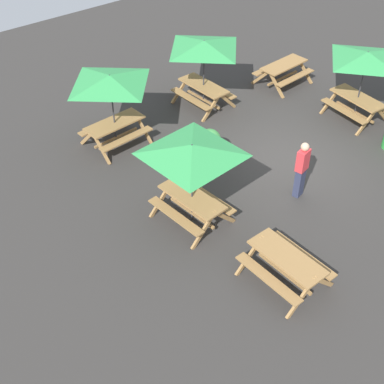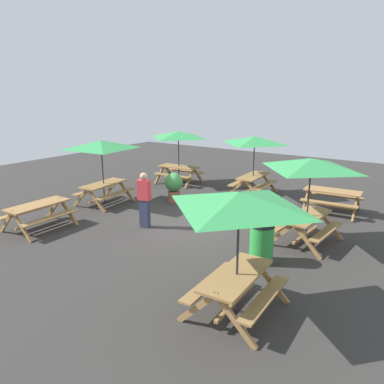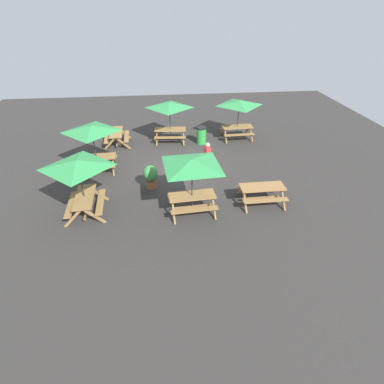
% 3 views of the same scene
% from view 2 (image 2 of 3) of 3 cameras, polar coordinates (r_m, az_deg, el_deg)
% --- Properties ---
extents(ground_plane, '(28.06, 28.06, 0.00)m').
position_cam_2_polar(ground_plane, '(11.85, 0.64, -4.37)').
color(ground_plane, '#33302D').
rests_on(ground_plane, ground).
extents(picnic_table_0, '(2.12, 2.12, 2.34)m').
position_cam_2_polar(picnic_table_0, '(16.35, -2.06, 8.16)').
color(picnic_table_0, olive).
rests_on(picnic_table_0, ground).
extents(picnic_table_1, '(2.07, 2.07, 2.34)m').
position_cam_2_polar(picnic_table_1, '(6.46, 7.18, -2.61)').
color(picnic_table_1, olive).
rests_on(picnic_table_1, ground).
extents(picnic_table_2, '(2.82, 2.82, 2.34)m').
position_cam_2_polar(picnic_table_2, '(13.55, -13.64, 6.34)').
color(picnic_table_2, olive).
rests_on(picnic_table_2, ground).
extents(picnic_table_3, '(2.16, 2.16, 2.34)m').
position_cam_2_polar(picnic_table_3, '(10.09, 17.65, 3.18)').
color(picnic_table_3, olive).
rests_on(picnic_table_3, ground).
extents(picnic_table_4, '(1.62, 1.88, 0.81)m').
position_cam_2_polar(picnic_table_4, '(13.36, 20.59, -0.59)').
color(picnic_table_4, olive).
rests_on(picnic_table_4, ground).
extents(picnic_table_5, '(1.81, 1.55, 0.81)m').
position_cam_2_polar(picnic_table_5, '(11.88, -22.39, -2.64)').
color(picnic_table_5, olive).
rests_on(picnic_table_5, ground).
extents(picnic_table_6, '(2.07, 2.07, 2.34)m').
position_cam_2_polar(picnic_table_6, '(14.66, 9.50, 7.18)').
color(picnic_table_6, olive).
rests_on(picnic_table_6, ground).
extents(trash_bin_green, '(0.59, 0.59, 0.98)m').
position_cam_2_polar(trash_bin_green, '(9.07, 10.56, -7.54)').
color(trash_bin_green, green).
rests_on(trash_bin_green, ground).
extents(potted_plant_0, '(0.65, 0.65, 1.09)m').
position_cam_2_polar(potted_plant_0, '(13.69, -2.80, 1.03)').
color(potted_plant_0, '#935138').
rests_on(potted_plant_0, ground).
extents(person_standing, '(0.29, 0.40, 1.67)m').
position_cam_2_polar(person_standing, '(11.12, -7.29, -1.02)').
color(person_standing, '#2D334C').
rests_on(person_standing, ground).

